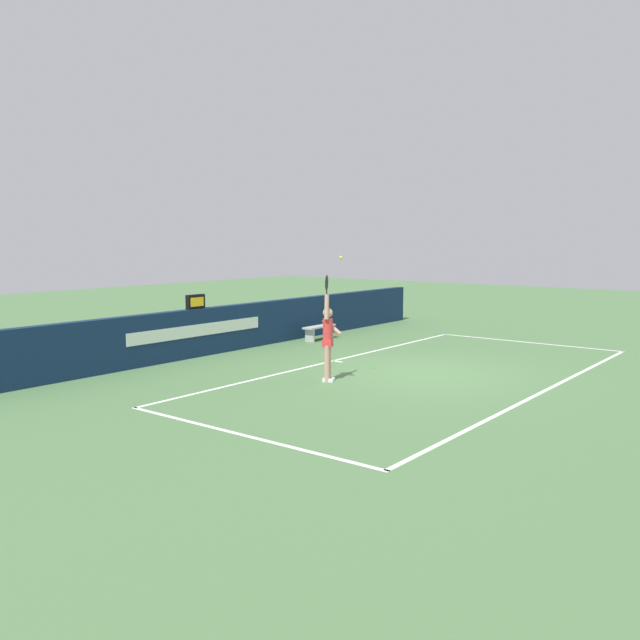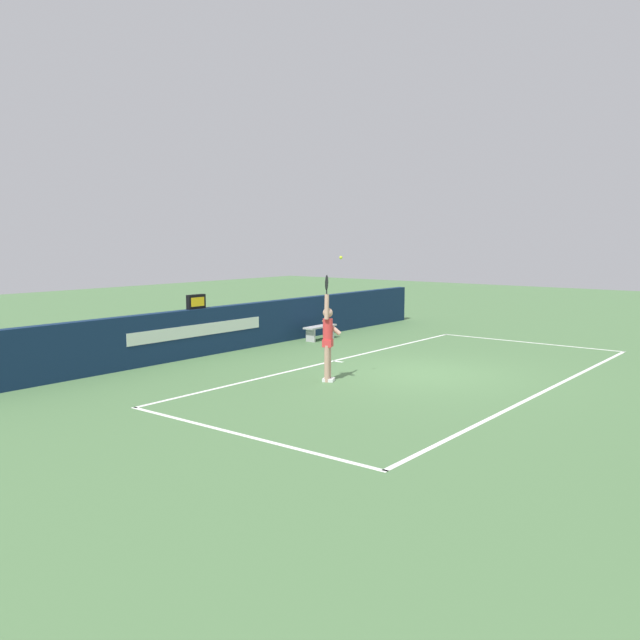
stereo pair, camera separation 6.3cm
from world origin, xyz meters
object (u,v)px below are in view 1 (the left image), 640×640
Objects in this scene: speed_display at (195,302)px; courtside_bench_near at (319,329)px; tennis_player at (328,338)px; tennis_ball at (341,258)px.

speed_display is 0.43× the size of courtside_bench_near.
tennis_player reaches higher than speed_display.
speed_display is at bearing 87.16° from tennis_ball.
speed_display is 7.97× the size of tennis_ball.
tennis_ball is 6.67m from courtside_bench_near.
speed_display reaches higher than courtside_bench_near.
courtside_bench_near is (4.35, -0.76, -1.14)m from speed_display.
tennis_ball is (-0.25, -4.95, 1.25)m from speed_display.
courtside_bench_near is at bearing 39.85° from tennis_player.
tennis_ball reaches higher than speed_display.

